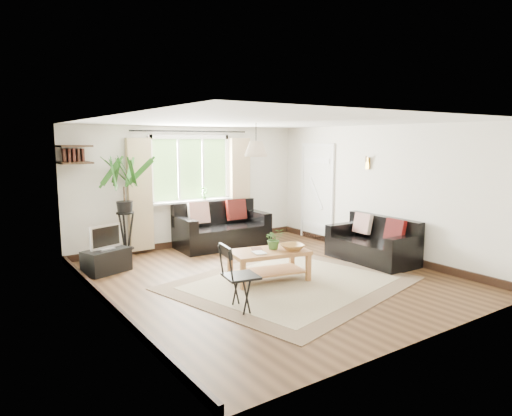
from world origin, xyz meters
TOP-DOWN VIEW (x-y plane):
  - floor at (0.00, 0.00)m, footprint 5.50×5.50m
  - ceiling at (0.00, 0.00)m, footprint 5.50×5.50m
  - wall_back at (0.00, 2.75)m, footprint 5.00×0.02m
  - wall_front at (0.00, -2.75)m, footprint 5.00×0.02m
  - wall_left at (-2.50, 0.00)m, footprint 0.02×5.50m
  - wall_right at (2.50, 0.00)m, footprint 0.02×5.50m
  - rug at (0.07, -0.42)m, footprint 3.79×3.45m
  - window at (0.00, 2.71)m, footprint 2.50×0.16m
  - door at (2.47, 1.70)m, footprint 0.06×0.96m
  - corner_shelf at (-2.25, 2.50)m, footprint 0.50×0.50m
  - pendant_lamp at (0.00, 0.40)m, footprint 0.36×0.36m
  - wall_sconce at (2.43, 0.30)m, footprint 0.12×0.12m
  - sofa_back at (0.43, 2.24)m, footprint 1.85×0.98m
  - sofa_right at (2.05, -0.23)m, footprint 1.59×0.82m
  - coffee_table at (-0.12, -0.12)m, footprint 1.26×0.85m
  - table_plant at (-0.00, -0.09)m, footprint 0.34×0.31m
  - bowl at (0.19, -0.29)m, footprint 0.42×0.42m
  - book_a at (-0.43, -0.17)m, footprint 0.21×0.26m
  - book_b at (-0.32, 0.05)m, footprint 0.23×0.26m
  - tv_stand at (-2.03, 1.72)m, footprint 0.81×0.62m
  - tv at (-2.03, 1.72)m, footprint 0.58×0.35m
  - palm_stand at (-1.49, 2.33)m, footprint 0.78×0.78m
  - folding_chair at (-1.12, -0.91)m, footprint 0.51×0.51m
  - sill_plant at (0.25, 2.63)m, footprint 0.14×0.10m

SIDE VIEW (x-z plane):
  - floor at x=0.00m, z-range 0.00..0.00m
  - rug at x=0.07m, z-range 0.00..0.02m
  - tv_stand at x=-2.03m, z-range 0.00..0.38m
  - coffee_table at x=-0.12m, z-range 0.00..0.48m
  - sofa_right at x=2.05m, z-range 0.00..0.74m
  - folding_chair at x=-1.12m, z-range 0.00..0.85m
  - sofa_back at x=0.43m, z-range 0.00..0.85m
  - book_a at x=-0.43m, z-range 0.48..0.49m
  - book_b at x=-0.32m, z-range 0.48..0.50m
  - bowl at x=0.19m, z-range 0.48..0.56m
  - tv at x=-2.03m, z-range 0.38..0.80m
  - table_plant at x=0.00m, z-range 0.48..0.80m
  - palm_stand at x=-1.49m, z-range 0.00..1.87m
  - door at x=2.47m, z-range -0.03..2.03m
  - sill_plant at x=0.25m, z-range 0.93..1.20m
  - wall_back at x=0.00m, z-range 0.00..2.40m
  - wall_front at x=0.00m, z-range 0.00..2.40m
  - wall_left at x=-2.50m, z-range 0.00..2.40m
  - wall_right at x=2.50m, z-range 0.00..2.40m
  - window at x=0.00m, z-range 0.47..2.63m
  - wall_sconce at x=2.43m, z-range 1.60..1.88m
  - corner_shelf at x=-2.25m, z-range 1.72..2.06m
  - pendant_lamp at x=0.00m, z-range 1.78..2.32m
  - ceiling at x=0.00m, z-range 2.40..2.40m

